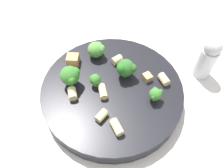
# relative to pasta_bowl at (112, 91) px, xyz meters

# --- Properties ---
(ground_plane) EXTENTS (2.00, 2.00, 0.00)m
(ground_plane) POSITION_rel_pasta_bowl_xyz_m (0.00, 0.00, -0.02)
(ground_plane) COLOR beige
(pasta_bowl) EXTENTS (0.29, 0.29, 0.03)m
(pasta_bowl) POSITION_rel_pasta_bowl_xyz_m (0.00, 0.00, 0.00)
(pasta_bowl) COLOR black
(pasta_bowl) RESTS_ON ground_plane
(broccoli_floret_0) EXTENTS (0.04, 0.04, 0.04)m
(broccoli_floret_0) POSITION_rel_pasta_bowl_xyz_m (-0.02, -0.03, 0.04)
(broccoli_floret_0) COLOR #93B766
(broccoli_floret_0) RESTS_ON pasta_bowl
(broccoli_floret_1) EXTENTS (0.02, 0.03, 0.03)m
(broccoli_floret_1) POSITION_rel_pasta_bowl_xyz_m (0.03, 0.00, 0.03)
(broccoli_floret_1) COLOR #93B766
(broccoli_floret_1) RESTS_ON pasta_bowl
(broccoli_floret_2) EXTENTS (0.03, 0.03, 0.03)m
(broccoli_floret_2) POSITION_rel_pasta_bowl_xyz_m (-0.08, 0.02, 0.03)
(broccoli_floret_2) COLOR #9EC175
(broccoli_floret_2) RESTS_ON pasta_bowl
(broccoli_floret_3) EXTENTS (0.04, 0.04, 0.04)m
(broccoli_floret_3) POSITION_rel_pasta_bowl_xyz_m (0.05, -0.08, 0.03)
(broccoli_floret_3) COLOR #9EC175
(broccoli_floret_3) RESTS_ON pasta_bowl
(broccoli_floret_4) EXTENTS (0.04, 0.04, 0.05)m
(broccoli_floret_4) POSITION_rel_pasta_bowl_xyz_m (0.08, 0.01, 0.04)
(broccoli_floret_4) COLOR #93B766
(broccoli_floret_4) RESTS_ON pasta_bowl
(rigatoni_0) EXTENTS (0.03, 0.03, 0.01)m
(rigatoni_0) POSITION_rel_pasta_bowl_xyz_m (0.09, -0.02, 0.02)
(rigatoni_0) COLOR beige
(rigatoni_0) RESTS_ON pasta_bowl
(rigatoni_1) EXTENTS (0.02, 0.03, 0.02)m
(rigatoni_1) POSITION_rel_pasta_bowl_xyz_m (0.07, 0.03, 0.02)
(rigatoni_1) COLOR beige
(rigatoni_1) RESTS_ON pasta_bowl
(rigatoni_2) EXTENTS (0.02, 0.03, 0.01)m
(rigatoni_2) POSITION_rel_pasta_bowl_xyz_m (0.02, 0.02, 0.02)
(rigatoni_2) COLOR beige
(rigatoni_2) RESTS_ON pasta_bowl
(rigatoni_3) EXTENTS (0.02, 0.03, 0.01)m
(rigatoni_3) POSITION_rel_pasta_bowl_xyz_m (0.01, 0.07, 0.02)
(rigatoni_3) COLOR beige
(rigatoni_3) RESTS_ON pasta_bowl
(rigatoni_4) EXTENTS (0.03, 0.03, 0.02)m
(rigatoni_4) POSITION_rel_pasta_bowl_xyz_m (-0.02, 0.09, 0.02)
(rigatoni_4) COLOR beige
(rigatoni_4) RESTS_ON pasta_bowl
(rigatoni_5) EXTENTS (0.03, 0.03, 0.02)m
(rigatoni_5) POSITION_rel_pasta_bowl_xyz_m (-0.10, -0.03, 0.02)
(rigatoni_5) COLOR beige
(rigatoni_5) RESTS_ON pasta_bowl
(rigatoni_6) EXTENTS (0.03, 0.03, 0.02)m
(rigatoni_6) POSITION_rel_pasta_bowl_xyz_m (-0.00, -0.07, 0.02)
(rigatoni_6) COLOR beige
(rigatoni_6) RESTS_ON pasta_bowl
(chicken_chunk_0) EXTENTS (0.02, 0.02, 0.01)m
(chicken_chunk_0) POSITION_rel_pasta_bowl_xyz_m (-0.07, -0.03, 0.02)
(chicken_chunk_0) COLOR tan
(chicken_chunk_0) RESTS_ON pasta_bowl
(chicken_chunk_1) EXTENTS (0.03, 0.03, 0.02)m
(chicken_chunk_1) POSITION_rel_pasta_bowl_xyz_m (0.09, -0.05, 0.02)
(chicken_chunk_1) COLOR tan
(chicken_chunk_1) RESTS_ON pasta_bowl
(pepper_shaker) EXTENTS (0.04, 0.04, 0.10)m
(pepper_shaker) POSITION_rel_pasta_bowl_xyz_m (-0.19, -0.09, 0.03)
(pepper_shaker) COLOR silver
(pepper_shaker) RESTS_ON ground_plane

